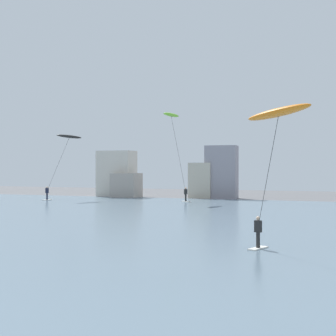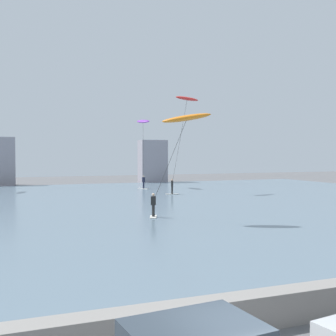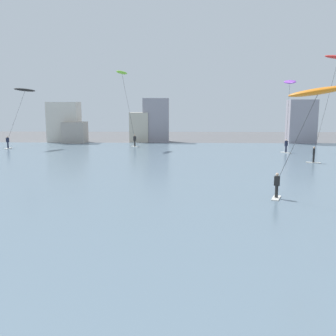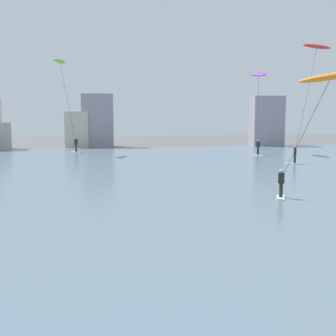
{
  "view_description": "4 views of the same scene",
  "coord_description": "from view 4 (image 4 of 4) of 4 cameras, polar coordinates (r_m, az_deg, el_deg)",
  "views": [
    {
      "loc": [
        9.32,
        -3.17,
        4.4
      ],
      "look_at": [
        2.47,
        17.62,
        4.22
      ],
      "focal_mm": 52.9,
      "sensor_mm": 36.0,
      "label": 1
    },
    {
      "loc": [
        -3.88,
        -5.72,
        4.45
      ],
      "look_at": [
        2.13,
        9.73,
        3.9
      ],
      "focal_mm": 46.18,
      "sensor_mm": 36.0,
      "label": 2
    },
    {
      "loc": [
        -0.39,
        -2.3,
        6.12
      ],
      "look_at": [
        -0.72,
        10.05,
        4.04
      ],
      "focal_mm": 41.81,
      "sensor_mm": 36.0,
      "label": 3
    },
    {
      "loc": [
        -4.63,
        -3.4,
        5.28
      ],
      "look_at": [
        -2.19,
        12.02,
        3.25
      ],
      "focal_mm": 51.54,
      "sensor_mm": 36.0,
      "label": 4
    }
  ],
  "objects": [
    {
      "name": "water_bay",
      "position": [
        34.48,
        -1.16,
        -1.32
      ],
      "size": [
        84.0,
        52.0,
        0.1
      ],
      "primitive_type": "cube",
      "color": "slate",
      "rests_on": "ground"
    },
    {
      "name": "far_shore_buildings",
      "position": [
        61.27,
        -9.59,
        5.11
      ],
      "size": [
        40.49,
        5.07,
        6.76
      ],
      "color": "beige",
      "rests_on": "ground"
    },
    {
      "name": "kitesurfer_red",
      "position": [
        46.13,
        16.95,
        12.35
      ],
      "size": [
        4.57,
        2.42,
        10.75
      ],
      "color": "silver",
      "rests_on": "water_bay"
    },
    {
      "name": "kitesurfer_orange",
      "position": [
        25.76,
        18.04,
        8.91
      ],
      "size": [
        3.37,
        4.51,
        7.02
      ],
      "color": "silver",
      "rests_on": "water_bay"
    },
    {
      "name": "kitesurfer_lime",
      "position": [
        53.91,
        -12.44,
        10.99
      ],
      "size": [
        2.97,
        2.9,
        10.15
      ],
      "color": "silver",
      "rests_on": "water_bay"
    },
    {
      "name": "kitesurfer_purple",
      "position": [
        53.57,
        10.66,
        10.13
      ],
      "size": [
        1.94,
        4.76,
        8.96
      ],
      "color": "silver",
      "rests_on": "water_bay"
    }
  ]
}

